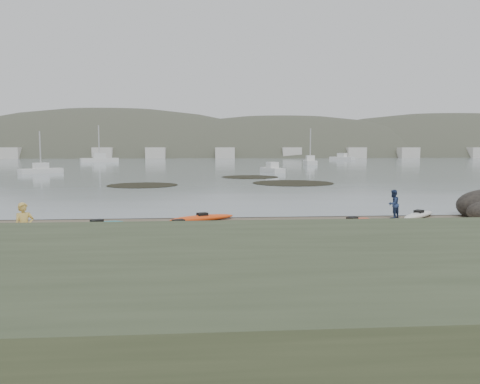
{
  "coord_description": "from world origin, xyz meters",
  "views": [
    {
      "loc": [
        -2.03,
        -26.52,
        4.05
      ],
      "look_at": [
        0.0,
        0.0,
        1.5
      ],
      "focal_mm": 35.0,
      "sensor_mm": 36.0,
      "label": 1
    }
  ],
  "objects": [
    {
      "name": "bluff",
      "position": [
        0.0,
        -17.5,
        1.0
      ],
      "size": [
        60.0,
        8.0,
        2.0
      ],
      "primitive_type": "cube",
      "color": "#475138",
      "rests_on": "ground"
    },
    {
      "name": "kayaks",
      "position": [
        -0.93,
        -4.05,
        0.17
      ],
      "size": [
        22.34,
        9.39,
        0.34
      ],
      "color": "orange",
      "rests_on": "ground"
    },
    {
      "name": "person_west",
      "position": [
        -8.94,
        -8.22,
        0.97
      ],
      "size": [
        0.85,
        0.76,
        1.95
      ],
      "primitive_type": "imported",
      "rotation": [
        0.0,
        0.0,
        0.53
      ],
      "color": "#D1B053",
      "rests_on": "ground"
    },
    {
      "name": "wet_sand",
      "position": [
        0.0,
        -0.3,
        0.0
      ],
      "size": [
        60.0,
        60.0,
        0.0
      ],
      "primitive_type": "plane",
      "color": "brown",
      "rests_on": "ground"
    },
    {
      "name": "far_town",
      "position": [
        6.0,
        145.0,
        2.0
      ],
      "size": [
        199.0,
        5.0,
        4.0
      ],
      "color": "beige",
      "rests_on": "ground"
    },
    {
      "name": "person_east",
      "position": [
        8.72,
        -0.8,
        0.82
      ],
      "size": [
        1.01,
        0.97,
        1.64
      ],
      "primitive_type": "imported",
      "rotation": [
        0.0,
        0.0,
        3.78
      ],
      "color": "navy",
      "rests_on": "ground"
    },
    {
      "name": "far_hills",
      "position": [
        39.38,
        193.97,
        -15.93
      ],
      "size": [
        550.0,
        135.0,
        80.0
      ],
      "color": "#384235",
      "rests_on": "ground"
    },
    {
      "name": "kelp_mats",
      "position": [
        2.15,
        27.98,
        0.03
      ],
      "size": [
        24.77,
        20.37,
        0.04
      ],
      "color": "black",
      "rests_on": "water"
    },
    {
      "name": "water",
      "position": [
        0.0,
        300.0,
        0.01
      ],
      "size": [
        1200.0,
        1200.0,
        0.0
      ],
      "primitive_type": "plane",
      "color": "slate",
      "rests_on": "ground"
    },
    {
      "name": "ground",
      "position": [
        0.0,
        0.0,
        0.0
      ],
      "size": [
        600.0,
        600.0,
        0.0
      ],
      "primitive_type": "plane",
      "color": "tan",
      "rests_on": "ground"
    },
    {
      "name": "moored_boats",
      "position": [
        2.02,
        89.6,
        0.59
      ],
      "size": [
        79.69,
        78.24,
        1.35
      ],
      "color": "silver",
      "rests_on": "ground"
    }
  ]
}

